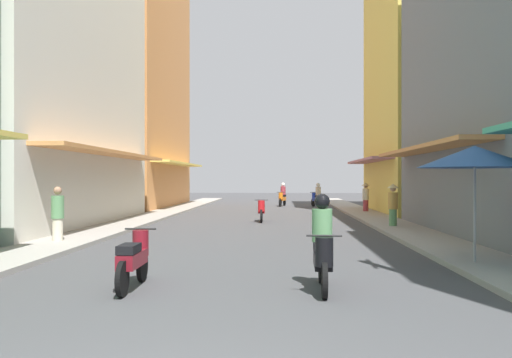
% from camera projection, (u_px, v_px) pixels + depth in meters
% --- Properties ---
extents(ground_plane, '(96.53, 96.53, 0.00)m').
position_uv_depth(ground_plane, '(259.00, 225.00, 21.19)').
color(ground_plane, '#424244').
extents(sidewalk_left, '(1.76, 51.88, 0.12)m').
position_uv_depth(sidewalk_left, '(132.00, 223.00, 21.42)').
color(sidewalk_left, '#9E9991').
rests_on(sidewalk_left, ground).
extents(sidewalk_right, '(1.76, 51.88, 0.12)m').
position_uv_depth(sidewalk_right, '(388.00, 224.00, 20.96)').
color(sidewalk_right, '#9E9991').
rests_on(sidewalk_right, ground).
extents(building_left_mid, '(7.05, 13.27, 12.85)m').
position_uv_depth(building_left_mid, '(24.00, 60.00, 20.46)').
color(building_left_mid, silver).
rests_on(building_left_mid, ground).
extents(building_left_far, '(7.05, 12.99, 17.73)m').
position_uv_depth(building_left_far, '(126.00, 70.00, 34.06)').
color(building_left_far, '#D88C4C').
rests_on(building_left_far, ground).
extents(building_right_far, '(7.05, 9.47, 17.52)m').
position_uv_depth(building_right_far, '(435.00, 47.00, 27.84)').
color(building_right_far, '#EFD159').
rests_on(building_right_far, ground).
extents(motorbike_black, '(0.55, 1.81, 1.58)m').
position_uv_depth(motorbike_black, '(323.00, 247.00, 8.69)').
color(motorbike_black, black).
rests_on(motorbike_black, ground).
extents(motorbike_maroon, '(0.55, 1.81, 0.96)m').
position_uv_depth(motorbike_maroon, '(134.00, 258.00, 8.84)').
color(motorbike_maroon, black).
rests_on(motorbike_maroon, ground).
extents(motorbike_orange, '(0.65, 1.78, 1.58)m').
position_uv_depth(motorbike_orange, '(282.00, 196.00, 35.47)').
color(motorbike_orange, black).
rests_on(motorbike_orange, ground).
extents(motorbike_red, '(0.55, 1.81, 0.96)m').
position_uv_depth(motorbike_red, '(261.00, 210.00, 22.52)').
color(motorbike_red, black).
rests_on(motorbike_red, ground).
extents(motorbike_blue, '(0.76, 1.74, 1.58)m').
position_uv_depth(motorbike_blue, '(317.00, 196.00, 34.41)').
color(motorbike_blue, black).
rests_on(motorbike_blue, ground).
extents(pedestrian_foreground, '(0.44, 0.44, 1.63)m').
position_uv_depth(pedestrian_foreground, '(366.00, 196.00, 28.00)').
color(pedestrian_foreground, '#99333F').
rests_on(pedestrian_foreground, ground).
extents(pedestrian_midway, '(0.44, 0.44, 1.65)m').
position_uv_depth(pedestrian_midway, '(393.00, 203.00, 19.30)').
color(pedestrian_midway, '#598C59').
rests_on(pedestrian_midway, ground).
extents(pedestrian_crossing, '(0.34, 0.34, 1.62)m').
position_uv_depth(pedestrian_crossing, '(58.00, 216.00, 14.54)').
color(pedestrian_crossing, beige).
rests_on(pedestrian_crossing, ground).
extents(vendor_umbrella, '(2.31, 2.31, 2.51)m').
position_uv_depth(vendor_umbrella, '(475.00, 157.00, 10.85)').
color(vendor_umbrella, '#99999E').
rests_on(vendor_umbrella, ground).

